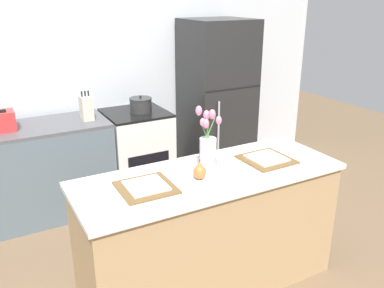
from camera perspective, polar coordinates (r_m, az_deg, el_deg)
The scene contains 12 objects.
ground_plane at distance 3.14m, azimuth 2.32°, elevation -18.88°, with size 10.00×10.00×0.00m, color brown.
back_wall at distance 4.32m, azimuth -11.48°, elevation 11.49°, with size 5.20×0.08×2.70m.
kitchen_island at distance 2.88m, azimuth 2.44°, elevation -12.04°, with size 1.80×0.66×0.88m.
back_counter at distance 3.99m, azimuth -23.36°, elevation -4.17°, with size 1.68×0.60×0.89m.
stove_range at distance 4.22m, azimuth -7.66°, elevation -1.30°, with size 0.60×0.61×0.89m.
refrigerator at distance 4.49m, azimuth 3.48°, elevation 5.97°, with size 0.68×0.67×1.75m.
flower_vase at distance 2.64m, azimuth 2.16°, elevation -0.59°, with size 0.12×0.17×0.43m.
pear_figurine at distance 2.56m, azimuth 1.07°, elevation -3.85°, with size 0.08×0.08×0.13m.
plate_setting_left at distance 2.48m, azimuth -6.47°, elevation -6.00°, with size 0.33×0.33×0.02m.
plate_setting_right at distance 2.91m, azimuth 10.41°, elevation -2.07°, with size 0.33×0.33×0.02m.
cooking_pot at distance 4.06m, azimuth -7.21°, elevation 5.50°, with size 0.22×0.22×0.16m.
knife_block at distance 3.88m, azimuth -14.61°, elevation 4.93°, with size 0.10×0.14×0.27m.
Camera 1 is at (-1.28, -2.07, 1.99)m, focal length 38.00 mm.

